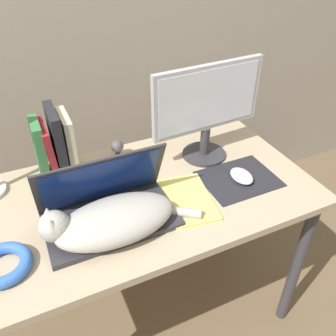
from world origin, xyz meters
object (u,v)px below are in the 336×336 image
(computer_mouse, at_px, (242,176))
(webcam, at_px, (117,147))
(cat, at_px, (111,221))
(laptop, at_px, (108,208))
(cable_coil, at_px, (3,265))
(external_monitor, at_px, (207,107))
(notepad, at_px, (182,200))
(book_row, at_px, (55,147))

(computer_mouse, height_order, webcam, webcam)
(cat, xyz_separation_m, computer_mouse, (0.50, 0.06, -0.03))
(laptop, height_order, webcam, laptop)
(cat, distance_m, cable_coil, 0.31)
(external_monitor, xyz_separation_m, computer_mouse, (0.04, -0.19, -0.19))
(laptop, bearing_deg, webcam, 67.07)
(laptop, xyz_separation_m, notepad, (0.24, -0.02, -0.04))
(cat, height_order, cable_coil, cat)
(laptop, distance_m, cat, 0.07)
(computer_mouse, height_order, notepad, computer_mouse)
(laptop, xyz_separation_m, computer_mouse, (0.49, -0.01, -0.03))
(book_row, height_order, webcam, book_row)
(laptop, distance_m, webcam, 0.34)
(computer_mouse, bearing_deg, cat, -173.68)
(external_monitor, relative_size, notepad, 1.60)
(notepad, bearing_deg, cat, -170.42)
(laptop, height_order, computer_mouse, laptop)
(external_monitor, bearing_deg, webcam, 157.09)
(book_row, height_order, cable_coil, book_row)
(cat, height_order, computer_mouse, cat)
(webcam, bearing_deg, cat, -110.98)
(external_monitor, height_order, computer_mouse, external_monitor)
(notepad, xyz_separation_m, webcam, (-0.11, 0.34, 0.04))
(computer_mouse, distance_m, notepad, 0.25)
(computer_mouse, relative_size, webcam, 1.37)
(notepad, relative_size, webcam, 3.70)
(laptop, bearing_deg, computer_mouse, -1.06)
(webcam, bearing_deg, laptop, -112.93)
(webcam, bearing_deg, external_monitor, -22.91)
(laptop, xyz_separation_m, book_row, (-0.09, 0.30, 0.07))
(computer_mouse, bearing_deg, laptop, 178.94)
(computer_mouse, bearing_deg, book_row, 152.10)
(external_monitor, xyz_separation_m, cable_coil, (-0.76, -0.25, -0.19))
(external_monitor, xyz_separation_m, book_row, (-0.54, 0.11, -0.09))
(laptop, bearing_deg, cat, -100.71)
(laptop, relative_size, computer_mouse, 3.94)
(laptop, xyz_separation_m, external_monitor, (0.45, 0.19, 0.17))
(book_row, bearing_deg, computer_mouse, -27.90)
(laptop, distance_m, notepad, 0.25)
(book_row, bearing_deg, cat, -77.50)
(cable_coil, distance_m, notepad, 0.56)
(external_monitor, relative_size, webcam, 5.92)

